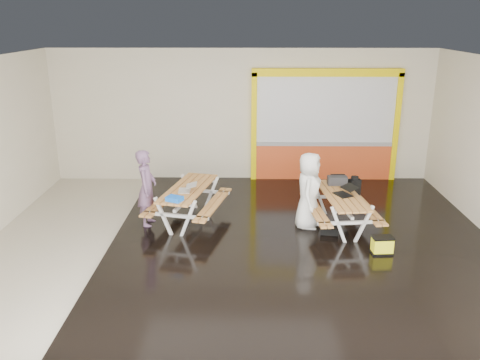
{
  "coord_description": "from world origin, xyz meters",
  "views": [
    {
      "loc": [
        0.12,
        -8.92,
        4.24
      ],
      "look_at": [
        0.0,
        0.9,
        1.0
      ],
      "focal_mm": 37.01,
      "sensor_mm": 36.0,
      "label": 1
    }
  ],
  "objects_px": {
    "blue_pouch": "(175,199)",
    "backpack": "(354,186)",
    "picnic_table_left": "(188,196)",
    "person_right": "(309,191)",
    "toolbox": "(337,180)",
    "picnic_table_right": "(341,202)",
    "dark_case": "(330,230)",
    "fluke_bag": "(382,245)",
    "person_left": "(147,188)",
    "laptop_left": "(187,189)",
    "laptop_right": "(345,192)"
  },
  "relations": [
    {
      "from": "laptop_left",
      "to": "toolbox",
      "type": "height_order",
      "value": "toolbox"
    },
    {
      "from": "laptop_left",
      "to": "blue_pouch",
      "type": "relative_size",
      "value": 1.27
    },
    {
      "from": "picnic_table_left",
      "to": "laptop_left",
      "type": "xyz_separation_m",
      "value": [
        0.0,
        -0.22,
        0.24
      ]
    },
    {
      "from": "laptop_left",
      "to": "blue_pouch",
      "type": "distance_m",
      "value": 0.61
    },
    {
      "from": "fluke_bag",
      "to": "backpack",
      "type": "bearing_deg",
      "value": 94.54
    },
    {
      "from": "picnic_table_right",
      "to": "toolbox",
      "type": "bearing_deg",
      "value": 88.66
    },
    {
      "from": "picnic_table_right",
      "to": "person_right",
      "type": "distance_m",
      "value": 0.71
    },
    {
      "from": "picnic_table_left",
      "to": "fluke_bag",
      "type": "xyz_separation_m",
      "value": [
        3.76,
        -1.51,
        -0.41
      ]
    },
    {
      "from": "laptop_left",
      "to": "laptop_right",
      "type": "distance_m",
      "value": 3.26
    },
    {
      "from": "person_right",
      "to": "laptop_left",
      "type": "xyz_separation_m",
      "value": [
        -2.52,
        0.01,
        0.05
      ]
    },
    {
      "from": "blue_pouch",
      "to": "picnic_table_left",
      "type": "bearing_deg",
      "value": 77.75
    },
    {
      "from": "laptop_right",
      "to": "backpack",
      "type": "xyz_separation_m",
      "value": [
        0.34,
        0.74,
        -0.12
      ]
    },
    {
      "from": "person_left",
      "to": "dark_case",
      "type": "relative_size",
      "value": 4.54
    },
    {
      "from": "fluke_bag",
      "to": "dark_case",
      "type": "bearing_deg",
      "value": 132.69
    },
    {
      "from": "picnic_table_left",
      "to": "laptop_left",
      "type": "height_order",
      "value": "laptop_left"
    },
    {
      "from": "picnic_table_right",
      "to": "picnic_table_left",
      "type": "bearing_deg",
      "value": 174.82
    },
    {
      "from": "person_right",
      "to": "dark_case",
      "type": "relative_size",
      "value": 4.56
    },
    {
      "from": "person_left",
      "to": "laptop_left",
      "type": "xyz_separation_m",
      "value": [
        0.85,
        -0.07,
        0.01
      ]
    },
    {
      "from": "laptop_left",
      "to": "toolbox",
      "type": "xyz_separation_m",
      "value": [
        3.21,
        0.55,
        0.01
      ]
    },
    {
      "from": "person_left",
      "to": "laptop_right",
      "type": "height_order",
      "value": "person_left"
    },
    {
      "from": "picnic_table_right",
      "to": "toolbox",
      "type": "height_order",
      "value": "toolbox"
    },
    {
      "from": "person_right",
      "to": "laptop_left",
      "type": "bearing_deg",
      "value": 102.3
    },
    {
      "from": "picnic_table_right",
      "to": "laptop_right",
      "type": "distance_m",
      "value": 0.25
    },
    {
      "from": "picnic_table_left",
      "to": "blue_pouch",
      "type": "bearing_deg",
      "value": -102.25
    },
    {
      "from": "blue_pouch",
      "to": "backpack",
      "type": "height_order",
      "value": "backpack"
    },
    {
      "from": "laptop_left",
      "to": "blue_pouch",
      "type": "xyz_separation_m",
      "value": [
        -0.18,
        -0.58,
        -0.01
      ]
    },
    {
      "from": "laptop_left",
      "to": "toolbox",
      "type": "distance_m",
      "value": 3.25
    },
    {
      "from": "blue_pouch",
      "to": "dark_case",
      "type": "bearing_deg",
      "value": 3.48
    },
    {
      "from": "person_right",
      "to": "laptop_right",
      "type": "bearing_deg",
      "value": -83.54
    },
    {
      "from": "picnic_table_left",
      "to": "backpack",
      "type": "xyz_separation_m",
      "value": [
        3.61,
        0.43,
        0.1
      ]
    },
    {
      "from": "picnic_table_left",
      "to": "fluke_bag",
      "type": "relative_size",
      "value": 5.68
    },
    {
      "from": "blue_pouch",
      "to": "toolbox",
      "type": "height_order",
      "value": "toolbox"
    },
    {
      "from": "toolbox",
      "to": "laptop_right",
      "type": "bearing_deg",
      "value": -85.07
    },
    {
      "from": "dark_case",
      "to": "person_right",
      "type": "bearing_deg",
      "value": 136.95
    },
    {
      "from": "laptop_right",
      "to": "laptop_left",
      "type": "bearing_deg",
      "value": 178.51
    },
    {
      "from": "backpack",
      "to": "dark_case",
      "type": "xyz_separation_m",
      "value": [
        -0.67,
        -1.04,
        -0.6
      ]
    },
    {
      "from": "backpack",
      "to": "picnic_table_left",
      "type": "bearing_deg",
      "value": -173.24
    },
    {
      "from": "toolbox",
      "to": "fluke_bag",
      "type": "height_order",
      "value": "toolbox"
    },
    {
      "from": "picnic_table_left",
      "to": "laptop_left",
      "type": "bearing_deg",
      "value": -89.45
    },
    {
      "from": "person_left",
      "to": "backpack",
      "type": "xyz_separation_m",
      "value": [
        4.45,
        0.59,
        -0.13
      ]
    },
    {
      "from": "backpack",
      "to": "person_left",
      "type": "bearing_deg",
      "value": -172.5
    },
    {
      "from": "person_right",
      "to": "laptop_right",
      "type": "distance_m",
      "value": 0.74
    },
    {
      "from": "picnic_table_right",
      "to": "laptop_left",
      "type": "relative_size",
      "value": 5.35
    },
    {
      "from": "person_right",
      "to": "picnic_table_right",
      "type": "bearing_deg",
      "value": -82.57
    },
    {
      "from": "person_right",
      "to": "backpack",
      "type": "height_order",
      "value": "person_right"
    },
    {
      "from": "toolbox",
      "to": "fluke_bag",
      "type": "distance_m",
      "value": 2.03
    },
    {
      "from": "fluke_bag",
      "to": "person_left",
      "type": "bearing_deg",
      "value": 163.66
    },
    {
      "from": "person_right",
      "to": "toolbox",
      "type": "height_order",
      "value": "person_right"
    },
    {
      "from": "person_left",
      "to": "fluke_bag",
      "type": "height_order",
      "value": "person_left"
    },
    {
      "from": "person_right",
      "to": "laptop_right",
      "type": "relative_size",
      "value": 3.06
    }
  ]
}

